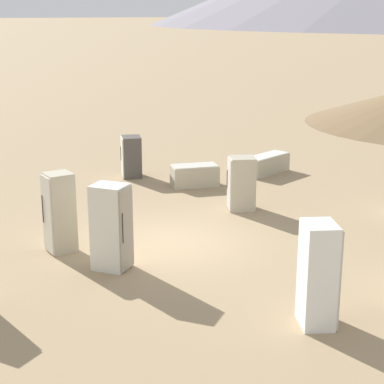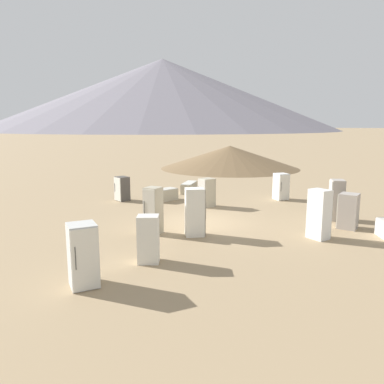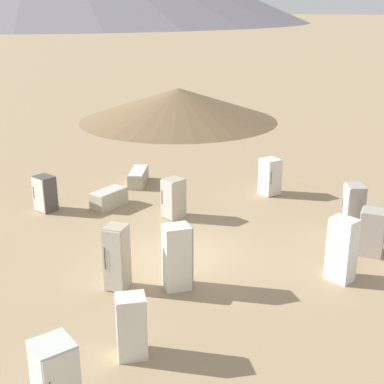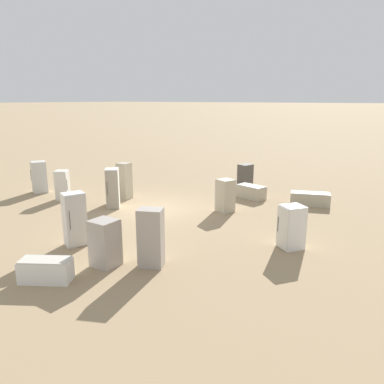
{
  "view_description": "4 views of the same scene",
  "coord_description": "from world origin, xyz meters",
  "px_view_note": "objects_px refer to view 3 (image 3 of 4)",
  "views": [
    {
      "loc": [
        -6.31,
        -13.53,
        5.51
      ],
      "look_at": [
        0.7,
        0.24,
        1.12
      ],
      "focal_mm": 60.0,
      "sensor_mm": 36.0,
      "label": 1
    },
    {
      "loc": [
        -13.84,
        -8.96,
        4.37
      ],
      "look_at": [
        -1.1,
        -0.27,
        1.58
      ],
      "focal_mm": 35.0,
      "sensor_mm": 36.0,
      "label": 2
    },
    {
      "loc": [
        -14.14,
        -6.87,
        7.67
      ],
      "look_at": [
        1.29,
        0.01,
        1.75
      ],
      "focal_mm": 50.0,
      "sensor_mm": 36.0,
      "label": 3
    },
    {
      "loc": [
        11.07,
        -13.29,
        5.13
      ],
      "look_at": [
        1.2,
        1.33,
        0.73
      ],
      "focal_mm": 35.0,
      "sensor_mm": 36.0,
      "label": 4
    }
  ],
  "objects_px": {
    "discarded_fridge_2": "(177,257)",
    "discarded_fridge_8": "(117,258)",
    "discarded_fridge_5": "(109,198)",
    "discarded_fridge_9": "(173,198)",
    "discarded_fridge_11": "(372,232)",
    "discarded_fridge_4": "(45,193)",
    "discarded_fridge_10": "(270,177)",
    "discarded_fridge_12": "(56,383)",
    "discarded_fridge_7": "(342,249)",
    "discarded_fridge_6": "(353,211)",
    "discarded_fridge_3": "(131,326)",
    "discarded_fridge_1": "(138,177)"
  },
  "relations": [
    {
      "from": "discarded_fridge_3",
      "to": "discarded_fridge_11",
      "type": "bearing_deg",
      "value": 25.73
    },
    {
      "from": "discarded_fridge_1",
      "to": "discarded_fridge_10",
      "type": "xyz_separation_m",
      "value": [
        1.09,
        -5.83,
        0.45
      ]
    },
    {
      "from": "discarded_fridge_5",
      "to": "discarded_fridge_9",
      "type": "xyz_separation_m",
      "value": [
        0.02,
        -2.88,
        0.42
      ]
    },
    {
      "from": "discarded_fridge_7",
      "to": "discarded_fridge_12",
      "type": "distance_m",
      "value": 8.99
    },
    {
      "from": "discarded_fridge_10",
      "to": "discarded_fridge_12",
      "type": "relative_size",
      "value": 0.88
    },
    {
      "from": "discarded_fridge_1",
      "to": "discarded_fridge_6",
      "type": "height_order",
      "value": "discarded_fridge_6"
    },
    {
      "from": "discarded_fridge_5",
      "to": "discarded_fridge_11",
      "type": "xyz_separation_m",
      "value": [
        -0.24,
        -10.12,
        0.41
      ]
    },
    {
      "from": "discarded_fridge_5",
      "to": "discarded_fridge_8",
      "type": "height_order",
      "value": "discarded_fridge_8"
    },
    {
      "from": "discarded_fridge_8",
      "to": "discarded_fridge_4",
      "type": "bearing_deg",
      "value": -41.29
    },
    {
      "from": "discarded_fridge_12",
      "to": "discarded_fridge_10",
      "type": "bearing_deg",
      "value": -150.4
    },
    {
      "from": "discarded_fridge_10",
      "to": "discarded_fridge_12",
      "type": "height_order",
      "value": "discarded_fridge_12"
    },
    {
      "from": "discarded_fridge_5",
      "to": "discarded_fridge_9",
      "type": "distance_m",
      "value": 2.91
    },
    {
      "from": "discarded_fridge_4",
      "to": "discarded_fridge_5",
      "type": "distance_m",
      "value": 2.49
    },
    {
      "from": "discarded_fridge_12",
      "to": "discarded_fridge_4",
      "type": "bearing_deg",
      "value": -110.71
    },
    {
      "from": "discarded_fridge_4",
      "to": "discarded_fridge_12",
      "type": "height_order",
      "value": "discarded_fridge_12"
    },
    {
      "from": "discarded_fridge_4",
      "to": "discarded_fridge_12",
      "type": "bearing_deg",
      "value": 146.0
    },
    {
      "from": "discarded_fridge_5",
      "to": "discarded_fridge_10",
      "type": "height_order",
      "value": "discarded_fridge_10"
    },
    {
      "from": "discarded_fridge_2",
      "to": "discarded_fridge_10",
      "type": "xyz_separation_m",
      "value": [
        8.9,
        -0.13,
        -0.18
      ]
    },
    {
      "from": "discarded_fridge_5",
      "to": "discarded_fridge_2",
      "type": "bearing_deg",
      "value": -29.64
    },
    {
      "from": "discarded_fridge_3",
      "to": "discarded_fridge_7",
      "type": "relative_size",
      "value": 0.8
    },
    {
      "from": "discarded_fridge_6",
      "to": "discarded_fridge_3",
      "type": "bearing_deg",
      "value": 133.84
    },
    {
      "from": "discarded_fridge_5",
      "to": "discarded_fridge_6",
      "type": "height_order",
      "value": "discarded_fridge_6"
    },
    {
      "from": "discarded_fridge_2",
      "to": "discarded_fridge_11",
      "type": "xyz_separation_m",
      "value": [
        4.56,
        -4.78,
        -0.2
      ]
    },
    {
      "from": "discarded_fridge_6",
      "to": "discarded_fridge_7",
      "type": "distance_m",
      "value": 3.39
    },
    {
      "from": "discarded_fridge_11",
      "to": "discarded_fridge_12",
      "type": "height_order",
      "value": "discarded_fridge_12"
    },
    {
      "from": "discarded_fridge_8",
      "to": "discarded_fridge_11",
      "type": "distance_m",
      "value": 8.24
    },
    {
      "from": "discarded_fridge_4",
      "to": "discarded_fridge_2",
      "type": "bearing_deg",
      "value": 171.52
    },
    {
      "from": "discarded_fridge_4",
      "to": "discarded_fridge_10",
      "type": "distance_m",
      "value": 9.31
    },
    {
      "from": "discarded_fridge_8",
      "to": "discarded_fridge_11",
      "type": "relative_size",
      "value": 1.27
    },
    {
      "from": "discarded_fridge_8",
      "to": "discarded_fridge_2",
      "type": "bearing_deg",
      "value": -161.17
    },
    {
      "from": "discarded_fridge_8",
      "to": "discarded_fridge_10",
      "type": "relative_size",
      "value": 1.23
    },
    {
      "from": "discarded_fridge_2",
      "to": "discarded_fridge_8",
      "type": "height_order",
      "value": "discarded_fridge_2"
    },
    {
      "from": "discarded_fridge_11",
      "to": "discarded_fridge_1",
      "type": "bearing_deg",
      "value": 72.19
    },
    {
      "from": "discarded_fridge_5",
      "to": "discarded_fridge_8",
      "type": "xyz_separation_m",
      "value": [
        -5.51,
        -3.8,
        0.61
      ]
    },
    {
      "from": "discarded_fridge_9",
      "to": "discarded_fridge_8",
      "type": "bearing_deg",
      "value": 120.94
    },
    {
      "from": "discarded_fridge_1",
      "to": "discarded_fridge_12",
      "type": "bearing_deg",
      "value": -86.6
    },
    {
      "from": "discarded_fridge_4",
      "to": "discarded_fridge_9",
      "type": "relative_size",
      "value": 0.91
    },
    {
      "from": "discarded_fridge_11",
      "to": "discarded_fridge_6",
      "type": "bearing_deg",
      "value": 32.1
    },
    {
      "from": "discarded_fridge_2",
      "to": "discarded_fridge_10",
      "type": "relative_size",
      "value": 1.23
    },
    {
      "from": "discarded_fridge_5",
      "to": "discarded_fridge_6",
      "type": "bearing_deg",
      "value": 18.23
    },
    {
      "from": "discarded_fridge_6",
      "to": "discarded_fridge_5",
      "type": "bearing_deg",
      "value": 71.52
    },
    {
      "from": "discarded_fridge_4",
      "to": "discarded_fridge_9",
      "type": "height_order",
      "value": "discarded_fridge_9"
    },
    {
      "from": "discarded_fridge_4",
      "to": "discarded_fridge_6",
      "type": "distance_m",
      "value": 11.63
    },
    {
      "from": "discarded_fridge_6",
      "to": "discarded_fridge_9",
      "type": "distance_m",
      "value": 6.53
    },
    {
      "from": "discarded_fridge_2",
      "to": "discarded_fridge_7",
      "type": "height_order",
      "value": "discarded_fridge_7"
    },
    {
      "from": "discarded_fridge_5",
      "to": "discarded_fridge_9",
      "type": "bearing_deg",
      "value": 12.55
    },
    {
      "from": "discarded_fridge_4",
      "to": "discarded_fridge_8",
      "type": "xyz_separation_m",
      "value": [
        -4.13,
        -5.84,
        0.25
      ]
    },
    {
      "from": "discarded_fridge_7",
      "to": "discarded_fridge_9",
      "type": "distance_m",
      "value": 7.06
    },
    {
      "from": "discarded_fridge_5",
      "to": "discarded_fridge_7",
      "type": "bearing_deg",
      "value": -1.95
    },
    {
      "from": "discarded_fridge_12",
      "to": "discarded_fridge_9",
      "type": "bearing_deg",
      "value": -136.47
    }
  ]
}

